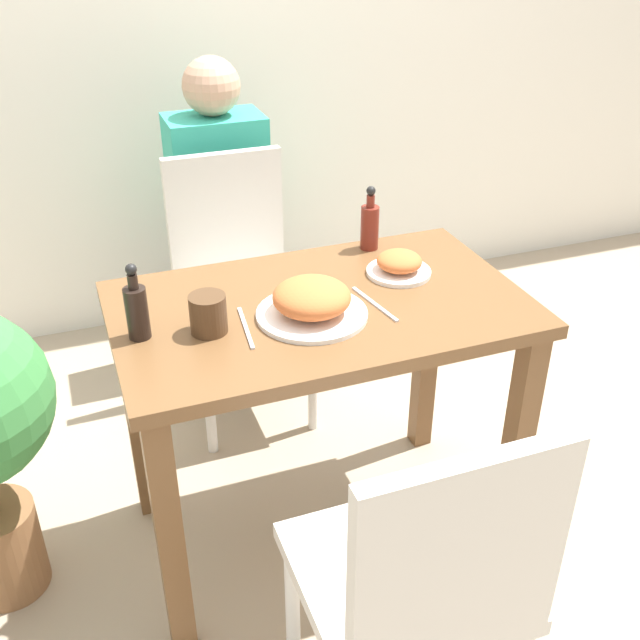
{
  "coord_description": "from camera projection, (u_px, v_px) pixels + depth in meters",
  "views": [
    {
      "loc": [
        -0.56,
        -1.52,
        1.66
      ],
      "look_at": [
        0.0,
        0.0,
        0.71
      ],
      "focal_mm": 42.0,
      "sensor_mm": 36.0,
      "label": 1
    }
  ],
  "objects": [
    {
      "name": "ground_plane",
      "position": [
        320.0,
        526.0,
        2.24
      ],
      "size": [
        16.0,
        16.0,
        0.0
      ],
      "primitive_type": "plane",
      "color": "tan"
    },
    {
      "name": "dining_table",
      "position": [
        320.0,
        350.0,
        1.92
      ],
      "size": [
        1.02,
        0.62,
        0.76
      ],
      "color": "brown",
      "rests_on": "ground_plane"
    },
    {
      "name": "chair_near",
      "position": [
        423.0,
        581.0,
        1.42
      ],
      "size": [
        0.42,
        0.42,
        0.9
      ],
      "rotation": [
        0.0,
        0.0,
        3.14
      ],
      "color": "silver",
      "rests_on": "ground_plane"
    },
    {
      "name": "chair_far",
      "position": [
        237.0,
        274.0,
        2.55
      ],
      "size": [
        0.42,
        0.42,
        0.9
      ],
      "color": "silver",
      "rests_on": "ground_plane"
    },
    {
      "name": "food_plate",
      "position": [
        312.0,
        301.0,
        1.77
      ],
      "size": [
        0.27,
        0.27,
        0.09
      ],
      "color": "white",
      "rests_on": "dining_table"
    },
    {
      "name": "side_plate",
      "position": [
        399.0,
        265.0,
        1.98
      ],
      "size": [
        0.17,
        0.17,
        0.06
      ],
      "color": "white",
      "rests_on": "dining_table"
    },
    {
      "name": "drink_cup",
      "position": [
        208.0,
        314.0,
        1.71
      ],
      "size": [
        0.09,
        0.09,
        0.09
      ],
      "color": "#4C331E",
      "rests_on": "dining_table"
    },
    {
      "name": "sauce_bottle",
      "position": [
        137.0,
        310.0,
        1.68
      ],
      "size": [
        0.05,
        0.05,
        0.18
      ],
      "color": "black",
      "rests_on": "dining_table"
    },
    {
      "name": "condiment_bottle",
      "position": [
        370.0,
        225.0,
        2.1
      ],
      "size": [
        0.05,
        0.05,
        0.18
      ],
      "color": "maroon",
      "rests_on": "dining_table"
    },
    {
      "name": "fork_utensil",
      "position": [
        246.0,
        328.0,
        1.74
      ],
      "size": [
        0.03,
        0.19,
        0.0
      ],
      "rotation": [
        0.0,
        0.0,
        1.47
      ],
      "color": "silver",
      "rests_on": "dining_table"
    },
    {
      "name": "spoon_utensil",
      "position": [
        374.0,
        304.0,
        1.84
      ],
      "size": [
        0.04,
        0.19,
        0.0
      ],
      "rotation": [
        0.0,
        0.0,
        1.74
      ],
      "color": "silver",
      "rests_on": "dining_table"
    },
    {
      "name": "person_figure",
      "position": [
        221.0,
        220.0,
        2.78
      ],
      "size": [
        0.34,
        0.22,
        1.17
      ],
      "color": "#2D3347",
      "rests_on": "ground_plane"
    }
  ]
}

